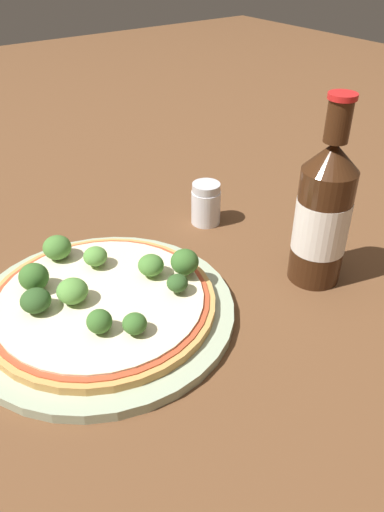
# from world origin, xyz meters

# --- Properties ---
(ground_plane) EXTENTS (3.00, 3.00, 0.00)m
(ground_plane) POSITION_xyz_m (0.00, 0.00, 0.00)
(ground_plane) COLOR brown
(plate) EXTENTS (0.30, 0.30, 0.01)m
(plate) POSITION_xyz_m (-0.02, -0.01, 0.01)
(plate) COLOR #A3B293
(plate) RESTS_ON ground_plane
(pizza) EXTENTS (0.26, 0.26, 0.01)m
(pizza) POSITION_xyz_m (-0.02, -0.01, 0.02)
(pizza) COLOR tan
(pizza) RESTS_ON plate
(broccoli_floret_0) EXTENTS (0.03, 0.03, 0.03)m
(broccoli_floret_0) POSITION_xyz_m (0.01, 0.05, 0.04)
(broccoli_floret_0) COLOR #6B8E51
(broccoli_floret_0) RESTS_ON pizza
(broccoli_floret_1) EXTENTS (0.03, 0.03, 0.03)m
(broccoli_floret_1) POSITION_xyz_m (-0.05, -0.00, 0.04)
(broccoli_floret_1) COLOR #6B8E51
(broccoli_floret_1) RESTS_ON pizza
(broccoli_floret_2) EXTENTS (0.03, 0.03, 0.03)m
(broccoli_floret_2) POSITION_xyz_m (0.08, -0.03, 0.05)
(broccoli_floret_2) COLOR #6B8E51
(broccoli_floret_2) RESTS_ON pizza
(broccoli_floret_3) EXTENTS (0.03, 0.03, 0.03)m
(broccoli_floret_3) POSITION_xyz_m (-0.04, -0.06, 0.04)
(broccoli_floret_3) COLOR #6B8E51
(broccoli_floret_3) RESTS_ON pizza
(broccoli_floret_4) EXTENTS (0.03, 0.03, 0.03)m
(broccoli_floret_4) POSITION_xyz_m (-0.02, 0.09, 0.04)
(broccoli_floret_4) COLOR #6B8E51
(broccoli_floret_4) RESTS_ON pizza
(broccoli_floret_5) EXTENTS (0.03, 0.03, 0.03)m
(broccoli_floret_5) POSITION_xyz_m (-0.08, 0.01, 0.04)
(broccoli_floret_5) COLOR #6B8E51
(broccoli_floret_5) RESTS_ON pizza
(broccoli_floret_6) EXTENTS (0.03, 0.03, 0.02)m
(broccoli_floret_6) POSITION_xyz_m (-0.02, -0.08, 0.04)
(broccoli_floret_6) COLOR #6B8E51
(broccoli_floret_6) RESTS_ON pizza
(broccoli_floret_7) EXTENTS (0.03, 0.03, 0.03)m
(broccoli_floret_7) POSITION_xyz_m (0.05, -0.01, 0.04)
(broccoli_floret_7) COLOR #6B8E51
(broccoli_floret_7) RESTS_ON pizza
(broccoli_floret_8) EXTENTS (0.03, 0.03, 0.03)m
(broccoli_floret_8) POSITION_xyz_m (-0.07, 0.05, 0.04)
(broccoli_floret_8) COLOR #6B8E51
(broccoli_floret_8) RESTS_ON pizza
(broccoli_floret_9) EXTENTS (0.02, 0.02, 0.02)m
(broccoli_floret_9) POSITION_xyz_m (0.06, -0.05, 0.04)
(broccoli_floret_9) COLOR #6B8E51
(broccoli_floret_9) RESTS_ON pizza
(beer_bottle) EXTENTS (0.06, 0.06, 0.23)m
(beer_bottle) POSITION_xyz_m (0.23, -0.10, 0.09)
(beer_bottle) COLOR #381E0F
(beer_bottle) RESTS_ON ground_plane
(pepper_shaker) EXTENTS (0.04, 0.04, 0.06)m
(pepper_shaker) POSITION_xyz_m (0.21, 0.09, 0.03)
(pepper_shaker) COLOR silver
(pepper_shaker) RESTS_ON ground_plane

